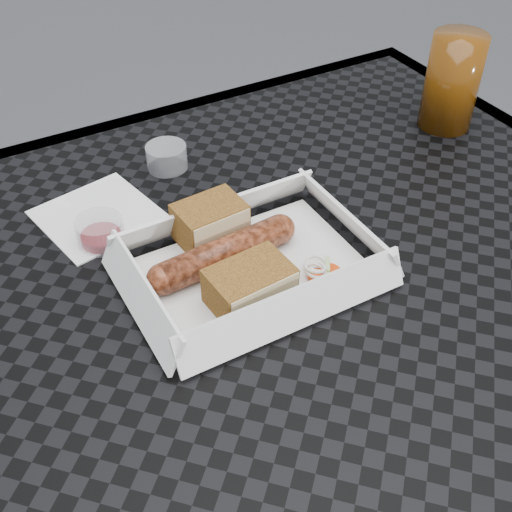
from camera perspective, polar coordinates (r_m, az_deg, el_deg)
The scene contains 10 objects.
patio_table at distance 0.71m, azimuth 6.05°, elevation -5.63°, with size 0.80×0.80×0.74m.
food_tray at distance 0.65m, azimuth -0.43°, elevation -1.34°, with size 0.22×0.15×0.00m, color white.
bratwurst at distance 0.65m, azimuth -2.88°, elevation 0.27°, with size 0.17×0.04×0.03m.
bread_near at distance 0.68m, azimuth -4.09°, elevation 3.02°, with size 0.07×0.05×0.04m, color brown.
bread_far at distance 0.60m, azimuth -0.56°, elevation -2.64°, with size 0.08×0.05×0.04m, color brown.
veg_garnish at distance 0.65m, azimuth 5.45°, elevation -1.13°, with size 0.03×0.03×0.00m.
napkin at distance 0.74m, azimuth -13.83°, elevation 3.50°, with size 0.12×0.12×0.00m, color white.
condiment_cup_sauce at distance 0.70m, azimuth -13.69°, elevation 2.10°, with size 0.05×0.05×0.03m, color maroon.
condiment_cup_empty at distance 0.80m, azimuth -7.94°, elevation 8.71°, with size 0.05×0.05×0.03m, color silver.
drink_glass at distance 0.90m, azimuth 17.04°, elevation 14.58°, with size 0.07×0.07×0.13m, color #502806.
Camera 1 is at (-0.30, -0.38, 1.19)m, focal length 45.00 mm.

